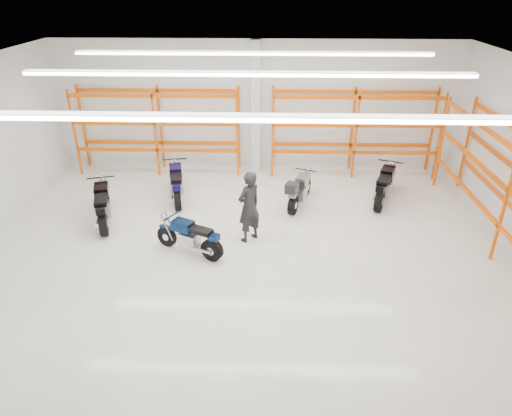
{
  "coord_description": "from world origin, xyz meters",
  "views": [
    {
      "loc": [
        0.54,
        -9.8,
        6.33
      ],
      "look_at": [
        0.19,
        0.5,
        1.07
      ],
      "focal_mm": 32.0,
      "sensor_mm": 36.0,
      "label": 1
    }
  ],
  "objects_px": {
    "motorcycle_back_c": "(299,191)",
    "standing_man": "(249,207)",
    "structural_column": "(256,108)",
    "motorcycle_back_b": "(176,184)",
    "motorcycle_main": "(191,238)",
    "motorcycle_back_a": "(103,206)",
    "motorcycle_back_d": "(384,186)"
  },
  "relations": [
    {
      "from": "motorcycle_back_c",
      "to": "standing_man",
      "type": "xyz_separation_m",
      "value": [
        -1.41,
        -2.0,
        0.46
      ]
    },
    {
      "from": "standing_man",
      "to": "motorcycle_back_c",
      "type": "bearing_deg",
      "value": -169.23
    },
    {
      "from": "standing_man",
      "to": "structural_column",
      "type": "distance_m",
      "value": 5.24
    },
    {
      "from": "motorcycle_back_b",
      "to": "standing_man",
      "type": "height_order",
      "value": "standing_man"
    },
    {
      "from": "motorcycle_back_c",
      "to": "standing_man",
      "type": "bearing_deg",
      "value": -125.05
    },
    {
      "from": "motorcycle_main",
      "to": "structural_column",
      "type": "height_order",
      "value": "structural_column"
    },
    {
      "from": "motorcycle_back_b",
      "to": "motorcycle_back_c",
      "type": "xyz_separation_m",
      "value": [
        3.79,
        -0.39,
        -0.02
      ]
    },
    {
      "from": "motorcycle_back_c",
      "to": "standing_man",
      "type": "height_order",
      "value": "standing_man"
    },
    {
      "from": "motorcycle_back_a",
      "to": "motorcycle_back_b",
      "type": "xyz_separation_m",
      "value": [
        1.79,
        1.59,
        -0.01
      ]
    },
    {
      "from": "motorcycle_main",
      "to": "motorcycle_back_c",
      "type": "relative_size",
      "value": 0.9
    },
    {
      "from": "motorcycle_back_a",
      "to": "standing_man",
      "type": "bearing_deg",
      "value": -10.83
    },
    {
      "from": "motorcycle_back_c",
      "to": "structural_column",
      "type": "height_order",
      "value": "structural_column"
    },
    {
      "from": "structural_column",
      "to": "motorcycle_back_d",
      "type": "bearing_deg",
      "value": -32.98
    },
    {
      "from": "motorcycle_back_b",
      "to": "motorcycle_back_c",
      "type": "bearing_deg",
      "value": -5.84
    },
    {
      "from": "motorcycle_back_a",
      "to": "motorcycle_back_b",
      "type": "relative_size",
      "value": 1.0
    },
    {
      "from": "motorcycle_back_a",
      "to": "motorcycle_main",
      "type": "bearing_deg",
      "value": -29.35
    },
    {
      "from": "motorcycle_main",
      "to": "motorcycle_back_d",
      "type": "height_order",
      "value": "motorcycle_back_d"
    },
    {
      "from": "motorcycle_back_d",
      "to": "motorcycle_main",
      "type": "bearing_deg",
      "value": -149.85
    },
    {
      "from": "motorcycle_main",
      "to": "structural_column",
      "type": "relative_size",
      "value": 0.41
    },
    {
      "from": "motorcycle_back_d",
      "to": "standing_man",
      "type": "relative_size",
      "value": 1.12
    },
    {
      "from": "motorcycle_back_b",
      "to": "motorcycle_back_c",
      "type": "height_order",
      "value": "motorcycle_back_b"
    },
    {
      "from": "motorcycle_back_c",
      "to": "motorcycle_back_d",
      "type": "relative_size",
      "value": 0.93
    },
    {
      "from": "standing_man",
      "to": "motorcycle_back_a",
      "type": "bearing_deg",
      "value": -55.01
    },
    {
      "from": "motorcycle_back_a",
      "to": "motorcycle_back_b",
      "type": "height_order",
      "value": "motorcycle_back_a"
    },
    {
      "from": "motorcycle_back_a",
      "to": "motorcycle_back_c",
      "type": "height_order",
      "value": "motorcycle_back_a"
    },
    {
      "from": "motorcycle_back_a",
      "to": "motorcycle_back_d",
      "type": "bearing_deg",
      "value": 11.23
    },
    {
      "from": "motorcycle_back_a",
      "to": "motorcycle_back_c",
      "type": "relative_size",
      "value": 1.13
    },
    {
      "from": "structural_column",
      "to": "motorcycle_back_a",
      "type": "bearing_deg",
      "value": -134.27
    },
    {
      "from": "motorcycle_back_a",
      "to": "motorcycle_back_b",
      "type": "bearing_deg",
      "value": 41.7
    },
    {
      "from": "motorcycle_back_b",
      "to": "standing_man",
      "type": "bearing_deg",
      "value": -45.04
    },
    {
      "from": "motorcycle_back_d",
      "to": "structural_column",
      "type": "height_order",
      "value": "structural_column"
    },
    {
      "from": "motorcycle_back_d",
      "to": "structural_column",
      "type": "distance_m",
      "value": 5.15
    }
  ]
}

